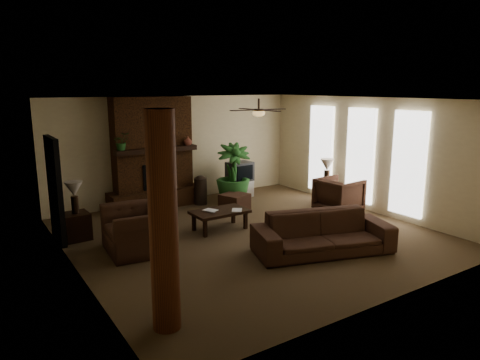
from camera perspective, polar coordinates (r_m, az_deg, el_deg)
room_shell at (r=8.93m, az=1.40°, el=1.43°), size 7.00×7.00×7.00m
fireplace at (r=11.42m, az=-11.18°, el=2.30°), size 2.40×0.70×2.80m
windows at (r=11.36m, az=15.33°, el=3.05°), size 0.08×3.65×2.35m
log_column at (r=5.49m, az=-9.92°, el=-5.60°), size 0.36×0.36×2.80m
doorway at (r=9.38m, az=-22.89°, el=-1.20°), size 0.10×1.00×2.10m
ceiling_fan at (r=9.27m, az=2.44°, el=8.85°), size 1.35×1.35×0.37m
sofa at (r=8.33m, az=10.73°, el=-5.96°), size 2.66×1.48×1.00m
armchair_left at (r=8.47m, az=-13.17°, el=-5.34°), size 0.94×1.35×1.12m
armchair_right at (r=11.00m, az=12.73°, el=-1.75°), size 0.94×1.00×0.95m
coffee_table at (r=9.50m, az=-2.64°, el=-4.31°), size 1.20×0.70×0.43m
ottoman at (r=11.06m, az=-0.69°, el=-2.85°), size 0.77×0.77×0.40m
tv_stand at (r=12.17m, az=-0.24°, el=-1.22°), size 0.98×0.78×0.50m
tv at (r=12.04m, az=-0.02°, el=1.12°), size 0.69×0.58×0.52m
floor_vase at (r=11.57m, az=-5.13°, el=-1.05°), size 0.34×0.34×0.77m
floor_plant at (r=11.64m, az=-0.89°, el=-0.86°), size 1.35×1.79×0.89m
side_table_left at (r=9.53m, az=-20.49°, el=-5.63°), size 0.52×0.52×0.55m
lamp_left at (r=9.34m, az=-20.75°, el=-1.40°), size 0.44×0.44×0.65m
side_table_right at (r=11.87m, az=11.18°, el=-1.67°), size 0.61×0.61×0.55m
lamp_right at (r=11.67m, az=11.24°, el=1.74°), size 0.42×0.42×0.65m
mantel_plant at (r=10.79m, az=-15.14°, el=4.61°), size 0.39×0.43×0.33m
mantel_vase at (r=11.40m, az=-6.78°, el=5.05°), size 0.23×0.24×0.22m
book_a at (r=9.32m, az=-4.26°, el=-3.35°), size 0.21×0.11×0.29m
book_b at (r=9.42m, az=-1.06°, el=-3.16°), size 0.19×0.14×0.29m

